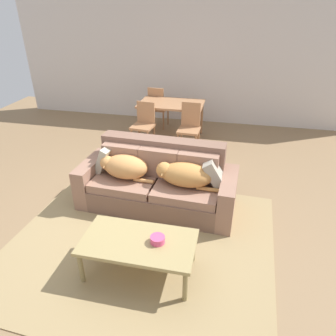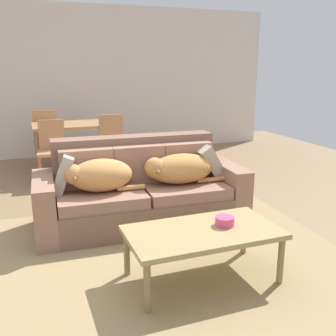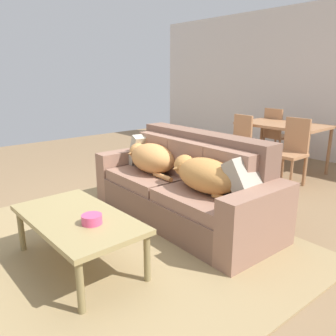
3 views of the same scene
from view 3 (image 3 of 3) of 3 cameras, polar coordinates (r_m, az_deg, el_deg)
The scene contains 14 objects.
ground_plane at distance 3.67m, azimuth -3.93°, elevation -8.44°, with size 10.00×10.00×0.00m, color #8D6E4C.
back_partition at distance 6.60m, azimuth 25.28°, elevation 12.87°, with size 8.00×0.12×2.70m, color silver.
area_rug at distance 3.18m, azimuth -8.77°, elevation -12.42°, with size 3.11×2.77×0.01m, color #9F8559.
couch at distance 3.55m, azimuth 2.98°, elevation -3.27°, with size 2.19×0.96×0.91m.
dog_on_left_cushion at distance 3.74m, azimuth -2.87°, elevation 1.76°, with size 0.78×0.42×0.32m.
dog_on_right_cushion at distance 3.13m, azimuth 6.25°, elevation -1.11°, with size 0.87×0.41×0.32m.
throw_pillow_by_left_arm at distance 4.09m, azimuth -3.76°, elevation 3.14°, with size 0.10×0.39×0.39m, color #B6B19B.
throw_pillow_by_right_arm at distance 2.99m, azimuth 13.60°, elevation -1.86°, with size 0.14×0.40×0.40m, color #B2A793.
coffee_table at distance 2.75m, azimuth -15.16°, elevation -8.78°, with size 1.18×0.63×0.43m.
bowl_on_coffee_table at distance 2.56m, azimuth -12.82°, elevation -8.50°, with size 0.15×0.15×0.07m, color #EA4C7F.
dining_table at distance 5.57m, azimuth 18.91°, elevation 6.39°, with size 1.30×0.82×0.76m.
dining_chair_near_left at distance 5.33m, azimuth 11.68°, elevation 4.60°, with size 0.44×0.44×0.90m.
dining_chair_near_right at distance 4.91m, azimuth 20.27°, elevation 3.05°, with size 0.41×0.41×0.93m.
dining_chair_far_left at distance 6.26m, azimuth 17.83°, elevation 5.76°, with size 0.44×0.44×0.93m.
Camera 3 is at (2.67, -2.03, 1.49)m, focal length 35.85 mm.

